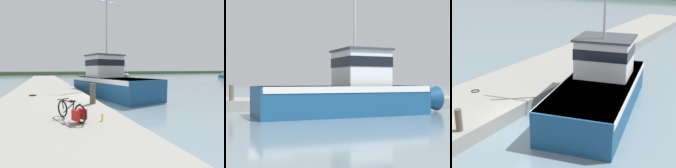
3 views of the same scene
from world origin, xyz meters
TOP-DOWN VIEW (x-y plane):
  - ground_plane at (0.00, 0.00)m, footprint 320.00×320.00m
  - dock_pier at (-3.89, 0.00)m, footprint 5.28×80.00m
  - fishing_boat_main at (1.75, 4.75)m, footprint 5.60×12.21m
  - mooring_post at (-1.73, -2.47)m, footprint 0.30×0.30m
  - hose_coil at (-4.77, 1.58)m, footprint 0.47×0.47m

SIDE VIEW (x-z plane):
  - ground_plane at x=0.00m, z-range 0.00..0.00m
  - dock_pier at x=-3.89m, z-range 0.00..0.74m
  - hose_coil at x=-4.77m, z-range 0.74..0.79m
  - mooring_post at x=-1.73m, z-range 0.74..1.76m
  - fishing_boat_main at x=1.75m, z-range -3.85..6.64m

